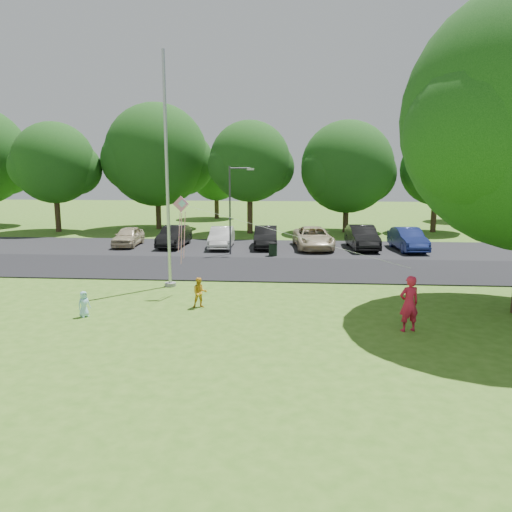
# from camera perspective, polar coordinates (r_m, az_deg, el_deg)

# --- Properties ---
(ground) EXTENTS (120.00, 120.00, 0.00)m
(ground) POSITION_cam_1_polar(r_m,az_deg,el_deg) (17.16, -2.42, -7.63)
(ground) COLOR #3E6D1C
(ground) RESTS_ON ground
(park_road) EXTENTS (60.00, 6.00, 0.06)m
(park_road) POSITION_cam_1_polar(r_m,az_deg,el_deg) (25.83, -0.01, -1.45)
(park_road) COLOR black
(park_road) RESTS_ON ground
(parking_strip) EXTENTS (42.00, 7.00, 0.06)m
(parking_strip) POSITION_cam_1_polar(r_m,az_deg,el_deg) (32.20, 0.91, 0.89)
(parking_strip) COLOR black
(parking_strip) RESTS_ON ground
(flagpole) EXTENTS (0.50, 0.50, 10.00)m
(flagpole) POSITION_cam_1_polar(r_m,az_deg,el_deg) (21.94, -10.08, 7.22)
(flagpole) COLOR #B7BABF
(flagpole) RESTS_ON ground
(street_lamp) EXTENTS (1.45, 0.54, 5.28)m
(street_lamp) POSITION_cam_1_polar(r_m,az_deg,el_deg) (29.57, -2.60, 6.18)
(street_lamp) COLOR #3F3F44
(street_lamp) RESTS_ON ground
(trash_can) EXTENTS (0.52, 0.52, 0.82)m
(trash_can) POSITION_cam_1_polar(r_m,az_deg,el_deg) (29.31, 1.95, 0.72)
(trash_can) COLOR black
(trash_can) RESTS_ON ground
(tree_row) EXTENTS (64.35, 11.94, 10.88)m
(tree_row) POSITION_cam_1_polar(r_m,az_deg,el_deg) (40.45, 4.03, 10.86)
(tree_row) COLOR #332316
(tree_row) RESTS_ON ground
(horizon_trees) EXTENTS (77.46, 7.20, 7.02)m
(horizon_trees) POSITION_cam_1_polar(r_m,az_deg,el_deg) (50.14, 6.99, 9.07)
(horizon_trees) COLOR #332316
(horizon_trees) RESTS_ON ground
(parked_cars) EXTENTS (19.80, 5.11, 1.48)m
(parked_cars) POSITION_cam_1_polar(r_m,az_deg,el_deg) (32.11, 2.71, 2.14)
(parked_cars) COLOR #C6B793
(parked_cars) RESTS_ON ground
(woman) EXTENTS (0.77, 0.61, 1.83)m
(woman) POSITION_cam_1_polar(r_m,az_deg,el_deg) (16.79, 17.09, -5.23)
(woman) COLOR red
(woman) RESTS_ON ground
(child_yellow) EXTENTS (0.66, 0.58, 1.15)m
(child_yellow) POSITION_cam_1_polar(r_m,az_deg,el_deg) (18.90, -6.45, -4.19)
(child_yellow) COLOR gold
(child_yellow) RESTS_ON ground
(child_blue) EXTENTS (0.51, 0.54, 0.93)m
(child_blue) POSITION_cam_1_polar(r_m,az_deg,el_deg) (18.70, -19.07, -5.21)
(child_blue) COLOR #A6E7FF
(child_blue) RESTS_ON ground
(kite) EXTENTS (8.60, 4.26, 2.84)m
(kite) POSITION_cam_1_polar(r_m,az_deg,el_deg) (20.24, -7.98, 4.62)
(kite) COLOR pink
(kite) RESTS_ON ground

